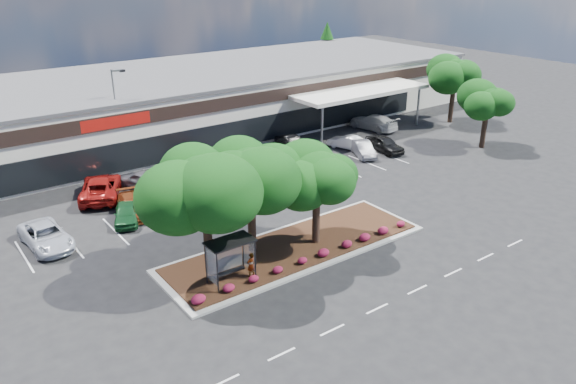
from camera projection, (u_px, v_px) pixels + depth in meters
ground at (359, 265)px, 34.75m from camera, size 160.00×160.00×0.00m
retail_store at (140, 107)px, 58.78m from camera, size 80.40×25.20×6.25m
landscape_island at (295, 248)px, 36.58m from camera, size 18.00×6.00×0.26m
lane_markings at (263, 210)px, 42.42m from camera, size 33.12×20.06×0.01m
shrub_row at (315, 255)px, 34.87m from camera, size 17.00×0.80×0.50m
bus_shelter at (229, 248)px, 31.96m from camera, size 2.75×1.55×2.59m
island_tree_west at (206, 211)px, 32.11m from camera, size 7.20×7.20×7.89m
island_tree_mid at (251, 198)px, 34.65m from camera, size 6.60×6.60×7.32m
island_tree_east at (317, 196)px, 35.87m from camera, size 5.80×5.80×6.50m
tree_east_near at (486, 116)px, 55.11m from camera, size 5.60×5.60×6.51m
tree_east_far at (453, 89)px, 63.58m from camera, size 6.40×6.40×7.62m
conifer_north_east at (327, 52)px, 84.28m from camera, size 3.96×3.96×9.00m
person_waiting at (251, 265)px, 32.78m from camera, size 0.59×0.43×1.53m
light_pole at (119, 125)px, 49.73m from camera, size 1.43×0.50×8.81m
car_0 at (46, 236)px, 36.79m from camera, size 2.80×5.43×1.47m
car_1 at (126, 213)px, 40.22m from camera, size 3.09×4.34×1.37m
car_2 at (132, 206)px, 41.42m from camera, size 2.79×4.93×1.35m
car_3 at (255, 191)px, 43.78m from camera, size 2.72×4.81×1.54m
car_4 at (248, 181)px, 45.98m from camera, size 2.03×4.29×1.36m
car_5 at (278, 168)px, 48.76m from camera, size 3.26×4.48×1.42m
car_6 at (321, 166)px, 49.07m from camera, size 2.22×4.69×1.48m
car_7 at (384, 144)px, 54.83m from camera, size 2.16×4.64×1.54m
car_8 at (363, 149)px, 53.67m from camera, size 3.12×4.48×1.40m
car_10 at (101, 187)px, 44.24m from camera, size 5.17×6.82×1.72m
car_11 at (142, 180)px, 45.98m from camera, size 3.40×4.96×1.57m
car_12 at (210, 159)px, 50.55m from camera, size 3.29×5.38×1.71m
car_13 at (199, 157)px, 51.21m from camera, size 4.12×6.11×1.56m
car_15 at (289, 141)px, 55.97m from camera, size 2.22×4.33×1.36m
car_16 at (347, 142)px, 55.72m from camera, size 2.52×4.29×1.34m
car_17 at (373, 122)px, 61.93m from camera, size 3.12×6.00×1.66m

